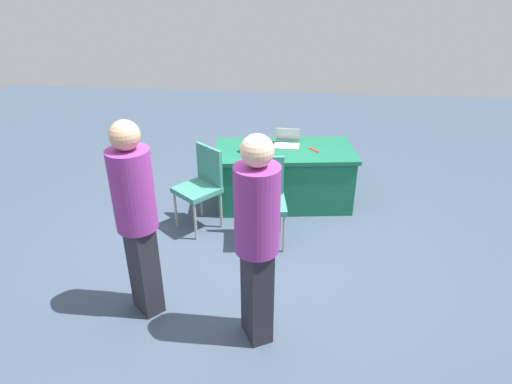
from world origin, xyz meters
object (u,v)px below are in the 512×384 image
(table_foreground, at_px, (284,176))
(chair_aisle, at_px, (202,183))
(person_presenter, at_px, (136,213))
(person_organiser, at_px, (257,234))
(laptop_silver, at_px, (287,142))
(scissors_red, at_px, (314,150))
(chair_tucked_right, at_px, (265,196))
(yarn_ball, at_px, (244,147))

(table_foreground, xyz_separation_m, chair_aisle, (0.92, 0.70, 0.20))
(person_presenter, height_order, person_organiser, person_organiser)
(laptop_silver, xyz_separation_m, scissors_red, (-0.35, 0.13, -0.04))
(laptop_silver, bearing_deg, table_foreground, 83.42)
(person_presenter, bearing_deg, table_foreground, 105.70)
(chair_tucked_right, distance_m, yarn_ball, 0.90)
(laptop_silver, bearing_deg, chair_aisle, 43.92)
(table_foreground, bearing_deg, laptop_silver, -99.08)
(chair_aisle, height_order, person_organiser, person_organiser)
(table_foreground, xyz_separation_m, chair_tucked_right, (0.16, 0.93, 0.19))
(table_foreground, distance_m, laptop_silver, 0.43)
(table_foreground, bearing_deg, person_organiser, 87.47)
(chair_aisle, bearing_deg, scissors_red, -111.92)
(chair_aisle, bearing_deg, chair_tucked_right, -157.45)
(laptop_silver, distance_m, scissors_red, 0.37)
(scissors_red, bearing_deg, table_foreground, -128.93)
(table_foreground, xyz_separation_m, yarn_ball, (0.50, 0.14, 0.43))
(chair_aisle, distance_m, person_organiser, 1.94)
(scissors_red, bearing_deg, person_presenter, -73.51)
(chair_tucked_right, bearing_deg, chair_aisle, -25.15)
(person_organiser, bearing_deg, chair_aisle, 177.93)
(person_presenter, height_order, scissors_red, person_presenter)
(table_foreground, xyz_separation_m, scissors_red, (-0.37, -0.00, 0.37))
(chair_tucked_right, xyz_separation_m, yarn_ball, (0.33, -0.80, 0.24))
(chair_aisle, height_order, scissors_red, chair_aisle)
(chair_aisle, xyz_separation_m, laptop_silver, (-0.95, -0.83, 0.21))
(chair_tucked_right, bearing_deg, person_presenter, 44.24)
(table_foreground, distance_m, person_organiser, 2.48)
(chair_tucked_right, bearing_deg, table_foreground, -108.11)
(chair_tucked_right, xyz_separation_m, laptop_silver, (-0.19, -1.07, 0.22))
(table_foreground, relative_size, laptop_silver, 5.63)
(chair_aisle, bearing_deg, laptop_silver, -99.00)
(person_presenter, bearing_deg, chair_aisle, 125.33)
(person_presenter, bearing_deg, scissors_red, 98.59)
(table_foreground, relative_size, yarn_ball, 16.16)
(yarn_ball, bearing_deg, chair_tucked_right, 112.70)
(scissors_red, bearing_deg, chair_aisle, -100.60)
(chair_tucked_right, distance_m, chair_aisle, 0.79)
(laptop_silver, height_order, scissors_red, laptop_silver)
(person_presenter, xyz_separation_m, scissors_red, (-1.49, -2.18, -0.26))
(person_organiser, xyz_separation_m, scissors_red, (-0.47, -2.40, -0.26))
(chair_aisle, relative_size, yarn_ball, 8.54)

